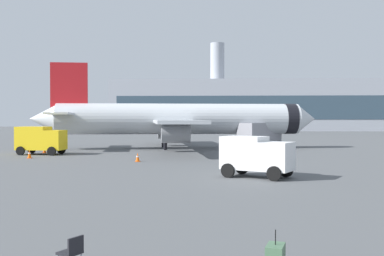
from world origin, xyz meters
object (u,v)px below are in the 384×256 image
(service_truck, at_px, (41,139))
(safety_cone_far, at_px, (44,150))
(gate_chair, at_px, (72,251))
(safety_cone_near, at_px, (138,157))
(safety_cone_mid, at_px, (242,153))
(fuel_truck, at_px, (259,134))
(airplane_at_gate, at_px, (178,119))
(safety_cone_outer, at_px, (29,154))
(cargo_van, at_px, (256,155))

(service_truck, bearing_deg, safety_cone_far, 101.21)
(gate_chair, bearing_deg, safety_cone_far, 111.92)
(safety_cone_near, distance_m, safety_cone_mid, 11.18)
(service_truck, height_order, fuel_truck, fuel_truck)
(safety_cone_mid, bearing_deg, safety_cone_near, -147.69)
(airplane_at_gate, relative_size, fuel_truck, 5.95)
(service_truck, height_order, safety_cone_outer, service_truck)
(safety_cone_mid, height_order, gate_chair, gate_chair)
(airplane_at_gate, height_order, gate_chair, airplane_at_gate)
(service_truck, distance_m, safety_cone_near, 13.47)
(cargo_van, bearing_deg, fuel_truck, 83.76)
(airplane_at_gate, xyz_separation_m, safety_cone_near, (-2.23, -17.02, -3.28))
(fuel_truck, xyz_separation_m, gate_chair, (-9.23, -45.64, -1.27))
(fuel_truck, xyz_separation_m, safety_cone_far, (-24.12, -8.63, -1.42))
(safety_cone_near, distance_m, safety_cone_far, 15.03)
(safety_cone_far, bearing_deg, safety_cone_near, -38.28)
(safety_cone_near, relative_size, safety_cone_far, 1.07)
(cargo_van, bearing_deg, safety_cone_outer, 147.55)
(fuel_truck, height_order, safety_cone_outer, fuel_truck)
(airplane_at_gate, height_order, fuel_truck, airplane_at_gate)
(safety_cone_mid, height_order, safety_cone_outer, safety_cone_outer)
(cargo_van, distance_m, safety_cone_mid, 15.96)
(safety_cone_far, xyz_separation_m, gate_chair, (14.89, -37.01, 0.14))
(safety_cone_near, xyz_separation_m, gate_chair, (3.09, -27.70, 0.12))
(safety_cone_mid, bearing_deg, cargo_van, -90.62)
(cargo_van, distance_m, safety_cone_near, 13.64)
(airplane_at_gate, height_order, service_truck, airplane_at_gate)
(fuel_truck, height_order, safety_cone_far, fuel_truck)
(service_truck, relative_size, cargo_van, 1.03)
(airplane_at_gate, relative_size, safety_cone_mid, 57.44)
(cargo_van, xyz_separation_m, safety_cone_mid, (0.17, 15.92, -1.14))
(airplane_at_gate, xyz_separation_m, safety_cone_far, (-14.03, -7.71, -3.30))
(safety_cone_far, bearing_deg, safety_cone_outer, -80.67)
(safety_cone_near, bearing_deg, fuel_truck, 55.51)
(fuel_truck, bearing_deg, gate_chair, -101.43)
(airplane_at_gate, xyz_separation_m, safety_cone_outer, (-12.95, -14.25, -3.25))
(safety_cone_mid, bearing_deg, gate_chair, -100.68)
(gate_chair, bearing_deg, fuel_truck, 78.57)
(service_truck, xyz_separation_m, fuel_truck, (23.69, 10.81, 0.16))
(safety_cone_near, height_order, safety_cone_far, safety_cone_near)
(fuel_truck, relative_size, safety_cone_far, 8.29)
(safety_cone_far, height_order, safety_cone_outer, safety_cone_outer)
(safety_cone_outer, bearing_deg, fuel_truck, 33.35)
(safety_cone_mid, relative_size, safety_cone_far, 0.86)
(safety_cone_mid, xyz_separation_m, gate_chair, (-6.35, -33.67, 0.19))
(fuel_truck, distance_m, safety_cone_mid, 12.39)
(cargo_van, relative_size, safety_cone_mid, 7.75)
(safety_cone_near, height_order, safety_cone_mid, safety_cone_near)
(service_truck, distance_m, safety_cone_far, 2.55)
(service_truck, height_order, gate_chair, service_truck)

